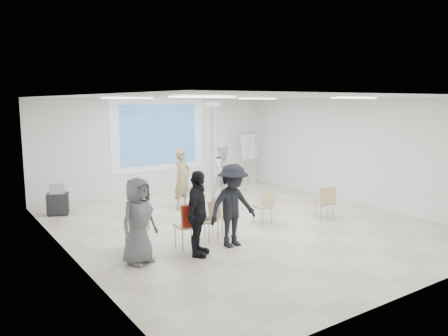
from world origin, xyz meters
TOP-DOWN VIEW (x-y plane):
  - floor at (0.00, 0.00)m, footprint 8.00×9.00m
  - ceiling at (0.00, 0.00)m, footprint 8.00×9.00m
  - wall_back at (0.00, 4.55)m, footprint 8.00×0.10m
  - wall_left at (-4.05, 0.00)m, footprint 0.10×9.00m
  - wall_right at (4.05, 0.00)m, footprint 0.10×9.00m
  - projection_halo at (0.00, 4.49)m, footprint 3.20×0.01m
  - projection_image at (0.00, 4.47)m, footprint 2.60×0.01m
  - pedestal_table at (0.07, 2.44)m, footprint 0.74×0.74m
  - player_left at (-0.47, 2.12)m, footprint 0.80×0.69m
  - player_right at (1.15, 2.49)m, footprint 0.98×0.82m
  - controller_left at (-0.29, 2.37)m, footprint 0.08×0.11m
  - controller_right at (0.97, 2.74)m, footprint 0.06×0.12m
  - chair_far_left at (-2.84, -0.37)m, footprint 0.45×0.48m
  - chair_left_mid at (-1.96, -0.86)m, footprint 0.47×0.50m
  - chair_left_inner at (-1.35, -0.66)m, footprint 0.56×0.58m
  - chair_center at (-0.75, -0.34)m, footprint 0.47×0.49m
  - chair_right_inner at (0.44, -0.27)m, footprint 0.39×0.42m
  - chair_right_far at (1.88, -0.87)m, footprint 0.53×0.55m
  - red_jacket at (-1.96, -1.00)m, footprint 0.45×0.13m
  - laptop at (-1.38, -0.57)m, footprint 0.39×0.35m
  - audience_left at (-1.99, -1.26)m, footprint 1.23×1.23m
  - audience_mid at (-1.13, -1.18)m, footprint 1.25×0.72m
  - audience_outer at (-3.07, -1.00)m, footprint 1.01×0.85m
  - flipchart_easel at (3.13, 3.86)m, footprint 0.80×0.60m
  - av_cart at (-3.43, 3.38)m, footprint 0.63×0.57m
  - ceiling_projector at (0.10, 1.49)m, footprint 0.30×0.25m
  - fluor_panel_nw at (-2.00, 2.00)m, footprint 1.20×0.30m
  - fluor_panel_ne at (2.00, 2.00)m, footprint 1.20×0.30m
  - fluor_panel_sw at (-2.00, -1.50)m, footprint 1.20×0.30m
  - fluor_panel_se at (2.00, -1.50)m, footprint 1.20×0.30m

SIDE VIEW (x-z plane):
  - floor at x=0.00m, z-range -0.10..0.00m
  - av_cart at x=-3.43m, z-range -0.03..0.75m
  - pedestal_table at x=0.07m, z-range 0.04..0.77m
  - laptop at x=-1.38m, z-range 0.47..0.49m
  - chair_right_inner at x=0.44m, z-range 0.07..0.90m
  - chair_center at x=-0.75m, z-range 0.08..0.91m
  - chair_right_far at x=1.88m, z-range 0.08..0.92m
  - chair_far_left at x=-2.84m, z-range 0.08..0.96m
  - chair_left_inner at x=-1.35m, z-range 0.08..0.97m
  - chair_left_mid at x=-1.96m, z-range 0.09..1.03m
  - red_jacket at x=-1.96m, z-range 0.51..0.93m
  - audience_outer at x=-3.07m, z-range 0.00..1.76m
  - player_right at x=1.15m, z-range 0.00..1.85m
  - player_left at x=-0.47m, z-range 0.00..1.86m
  - audience_left at x=-1.99m, z-range 0.00..1.87m
  - audience_mid at x=-1.13m, z-range 0.00..1.90m
  - controller_left at x=-0.29m, z-range 1.20..1.24m
  - controller_right at x=0.97m, z-range 1.23..1.27m
  - flipchart_easel at x=3.13m, z-range 0.44..2.28m
  - wall_back at x=0.00m, z-range 0.00..3.00m
  - wall_left at x=-4.05m, z-range 0.00..3.00m
  - wall_right at x=4.05m, z-range 0.00..3.00m
  - projection_halo at x=0.00m, z-range 0.70..3.00m
  - projection_image at x=0.00m, z-range 0.90..2.80m
  - ceiling_projector at x=0.10m, z-range 1.19..4.19m
  - fluor_panel_nw at x=-2.00m, z-range 2.96..2.98m
  - fluor_panel_ne at x=2.00m, z-range 2.96..2.98m
  - fluor_panel_sw at x=-2.00m, z-range 2.96..2.98m
  - fluor_panel_se at x=2.00m, z-range 2.96..2.98m
  - ceiling at x=0.00m, z-range 3.00..3.10m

